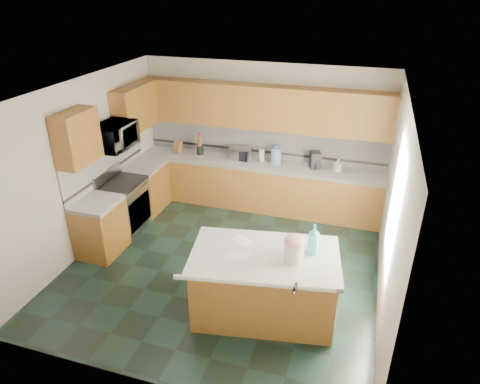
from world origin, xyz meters
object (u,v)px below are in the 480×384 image
(island_base, at_px, (264,286))
(toaster_oven, at_px, (240,154))
(island_top, at_px, (265,257))
(treat_jar, at_px, (294,252))
(knife_block, at_px, (178,147))
(coffee_maker, at_px, (315,160))
(soap_bottle_island, at_px, (314,239))

(island_base, height_order, toaster_oven, toaster_oven)
(island_top, height_order, treat_jar, treat_jar)
(knife_block, distance_m, coffee_maker, 2.69)
(island_base, xyz_separation_m, island_top, (0.00, 0.00, 0.46))
(treat_jar, height_order, coffee_maker, coffee_maker)
(island_top, bearing_deg, treat_jar, -13.75)
(treat_jar, bearing_deg, soap_bottle_island, 53.52)
(toaster_oven, bearing_deg, island_top, -76.24)
(soap_bottle_island, bearing_deg, toaster_oven, 114.53)
(knife_block, xyz_separation_m, toaster_oven, (1.28, 0.00, -0.00))
(soap_bottle_island, distance_m, toaster_oven, 3.22)
(soap_bottle_island, bearing_deg, knife_block, 129.70)
(island_base, bearing_deg, treat_jar, -13.75)
(island_base, distance_m, knife_block, 3.87)
(treat_jar, bearing_deg, island_top, 179.07)
(island_base, distance_m, toaster_oven, 3.19)
(island_top, height_order, toaster_oven, toaster_oven)
(island_base, height_order, soap_bottle_island, soap_bottle_island)
(island_base, height_order, knife_block, knife_block)
(knife_block, bearing_deg, island_base, -30.20)
(soap_bottle_island, xyz_separation_m, toaster_oven, (-1.78, 2.68, -0.09))
(knife_block, height_order, coffee_maker, coffee_maker)
(island_base, relative_size, island_top, 0.95)
(island_top, bearing_deg, island_base, 0.00)
(treat_jar, bearing_deg, knife_block, 137.78)
(island_top, xyz_separation_m, knife_block, (-2.49, 2.89, 0.15))
(island_base, relative_size, knife_block, 7.43)
(toaster_oven, height_order, coffee_maker, coffee_maker)
(coffee_maker, bearing_deg, knife_block, 158.01)
(treat_jar, distance_m, coffee_maker, 2.95)
(island_base, relative_size, soap_bottle_island, 4.33)
(treat_jar, relative_size, knife_block, 1.05)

